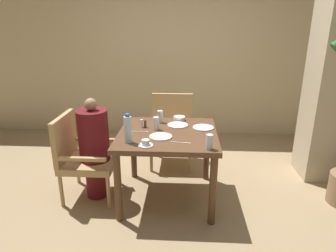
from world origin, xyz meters
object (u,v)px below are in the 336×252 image
(glass_tall_far, at_px, (156,123))
(teacup_with_saucer, at_px, (146,143))
(diner_in_left_chair, at_px, (95,148))
(plate_dessert_center, at_px, (203,128))
(chair_far_side, at_px, (172,128))
(glass_tall_mid, at_px, (160,117))
(water_bottle, at_px, (128,129))
(glass_tall_near, at_px, (209,142))
(plate_main_right, at_px, (161,137))
(chair_left_side, at_px, (82,154))
(bowl_small, at_px, (179,118))
(plate_main_left, at_px, (178,125))

(glass_tall_far, bearing_deg, teacup_with_saucer, -96.98)
(diner_in_left_chair, distance_m, plate_dessert_center, 1.18)
(chair_far_side, relative_size, glass_tall_mid, 6.74)
(water_bottle, relative_size, glass_tall_near, 2.05)
(plate_main_right, relative_size, teacup_with_saucer, 1.61)
(diner_in_left_chair, distance_m, chair_far_side, 1.21)
(plate_main_right, bearing_deg, chair_left_side, 170.50)
(diner_in_left_chair, height_order, glass_tall_mid, diner_in_left_chair)
(bowl_small, bearing_deg, plate_dessert_center, -44.78)
(chair_far_side, bearing_deg, chair_left_side, -135.15)
(glass_tall_near, relative_size, glass_tall_far, 1.00)
(plate_main_left, distance_m, water_bottle, 0.69)
(plate_dessert_center, relative_size, bowl_small, 1.69)
(diner_in_left_chair, bearing_deg, bowl_small, 24.55)
(plate_main_left, height_order, bowl_small, bowl_small)
(plate_dessert_center, bearing_deg, chair_far_side, 115.55)
(diner_in_left_chair, bearing_deg, glass_tall_mid, 25.10)
(plate_main_right, bearing_deg, diner_in_left_chair, 168.59)
(teacup_with_saucer, bearing_deg, diner_in_left_chair, 148.49)
(diner_in_left_chair, distance_m, glass_tall_near, 1.27)
(plate_dessert_center, height_order, bowl_small, bowl_small)
(chair_left_side, bearing_deg, bowl_small, 21.38)
(chair_left_side, height_order, glass_tall_mid, chair_left_side)
(chair_left_side, xyz_separation_m, plate_main_left, (1.03, 0.22, 0.28))
(chair_left_side, relative_size, glass_tall_mid, 6.74)
(diner_in_left_chair, height_order, glass_tall_near, diner_in_left_chair)
(glass_tall_near, bearing_deg, plate_dessert_center, 92.21)
(chair_far_side, relative_size, plate_main_left, 4.10)
(bowl_small, xyz_separation_m, glass_tall_far, (-0.24, -0.33, 0.05))
(chair_far_side, relative_size, water_bottle, 3.30)
(glass_tall_mid, bearing_deg, plate_main_right, -84.35)
(diner_in_left_chair, distance_m, glass_tall_far, 0.71)
(water_bottle, bearing_deg, teacup_with_saucer, -22.88)
(glass_tall_far, bearing_deg, glass_tall_mid, 84.93)
(plate_main_left, bearing_deg, water_bottle, -131.44)
(bowl_small, bearing_deg, plate_main_right, -107.13)
(plate_dessert_center, bearing_deg, diner_in_left_chair, -172.67)
(plate_main_left, bearing_deg, bowl_small, 86.09)
(plate_main_left, relative_size, plate_main_right, 1.00)
(water_bottle, bearing_deg, plate_dessert_center, 31.42)
(diner_in_left_chair, xyz_separation_m, glass_tall_far, (0.65, 0.08, 0.26))
(plate_main_right, height_order, glass_tall_near, glass_tall_near)
(plate_main_right, distance_m, glass_tall_near, 0.53)
(chair_far_side, height_order, teacup_with_saucer, chair_far_side)
(diner_in_left_chair, relative_size, plate_dessert_center, 4.96)
(plate_main_right, xyz_separation_m, plate_dessert_center, (0.43, 0.29, 0.00))
(diner_in_left_chair, bearing_deg, chair_far_side, 49.82)
(teacup_with_saucer, distance_m, bowl_small, 0.83)
(teacup_with_saucer, xyz_separation_m, water_bottle, (-0.17, 0.07, 0.11))
(chair_far_side, relative_size, glass_tall_near, 6.74)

